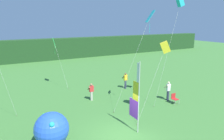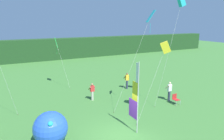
{
  "view_description": "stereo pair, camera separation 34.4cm",
  "coord_description": "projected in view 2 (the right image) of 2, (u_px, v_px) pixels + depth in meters",
  "views": [
    {
      "loc": [
        -6.03,
        -9.74,
        7.0
      ],
      "look_at": [
        0.94,
        2.88,
        3.6
      ],
      "focal_mm": 33.08,
      "sensor_mm": 36.0,
      "label": 1
    },
    {
      "loc": [
        -5.73,
        -9.91,
        7.0
      ],
      "look_at": [
        0.94,
        2.88,
        3.6
      ],
      "focal_mm": 33.08,
      "sensor_mm": 36.0,
      "label": 2
    }
  ],
  "objects": [
    {
      "name": "person_mid_field",
      "position": [
        127.0,
        80.0,
        21.83
      ],
      "size": [
        0.55,
        0.48,
        1.74
      ],
      "color": "#2D334C",
      "rests_on": "ground"
    },
    {
      "name": "banner_flag",
      "position": [
        135.0,
        99.0,
        13.05
      ],
      "size": [
        0.06,
        1.03,
        4.67
      ],
      "color": "#B7B7BC",
      "rests_on": "ground"
    },
    {
      "name": "person_near_banner",
      "position": [
        169.0,
        91.0,
        18.47
      ],
      "size": [
        0.55,
        0.48,
        1.76
      ],
      "color": "#2D334C",
      "rests_on": "ground"
    },
    {
      "name": "kite_cyan_diamond_4",
      "position": [
        149.0,
        21.0,
        15.08
      ],
      "size": [
        3.06,
        1.22,
        7.81
      ],
      "color": "brown",
      "rests_on": "ground"
    },
    {
      "name": "kite_cyan_box_0",
      "position": [
        181.0,
        3.0,
        15.99
      ],
      "size": [
        2.29,
        0.51,
        8.79
      ],
      "color": "brown",
      "rests_on": "ground"
    },
    {
      "name": "folding_chair",
      "position": [
        175.0,
        98.0,
        17.81
      ],
      "size": [
        0.51,
        0.51,
        0.89
      ],
      "color": "#BCBCC1",
      "rests_on": "ground"
    },
    {
      "name": "person_far_left",
      "position": [
        92.0,
        91.0,
        18.63
      ],
      "size": [
        0.55,
        0.48,
        1.59
      ],
      "color": "#B7B2A3",
      "rests_on": "ground"
    },
    {
      "name": "ground_plane",
      "position": [
        120.0,
        138.0,
        12.74
      ],
      "size": [
        120.0,
        120.0,
        0.0
      ],
      "primitive_type": "plane",
      "color": "#3D7533"
    },
    {
      "name": "inflatable_balloon",
      "position": [
        51.0,
        128.0,
        11.88
      ],
      "size": [
        1.99,
        1.99,
        1.99
      ],
      "color": "blue",
      "rests_on": "ground"
    },
    {
      "name": "distant_treeline",
      "position": [
        41.0,
        50.0,
        37.55
      ],
      "size": [
        80.0,
        2.4,
        3.89
      ],
      "primitive_type": "cube",
      "color": "#1E421E",
      "rests_on": "ground"
    },
    {
      "name": "kite_green_diamond_3",
      "position": [
        57.0,
        44.0,
        21.71
      ],
      "size": [
        1.1,
        1.78,
        5.35
      ],
      "color": "brown",
      "rests_on": "ground"
    },
    {
      "name": "kite_yellow_box_1",
      "position": [
        165.0,
        48.0,
        14.12
      ],
      "size": [
        2.74,
        0.87,
        5.72
      ],
      "color": "brown",
      "rests_on": "ground"
    }
  ]
}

